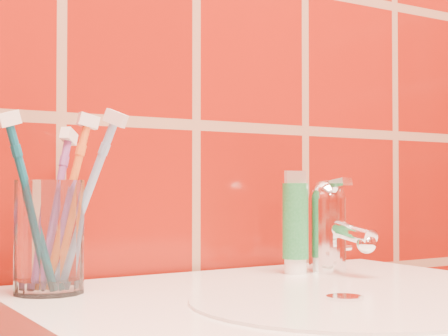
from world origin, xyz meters
TOP-DOWN VIEW (x-y plane):
  - glass_tumbler at (-0.23, 1.11)m, footprint 0.09×0.09m
  - toothpaste_tube at (0.09, 1.10)m, footprint 0.04×0.03m
  - faucet at (0.14, 1.09)m, footprint 0.05×0.11m
  - toothbrush_0 at (-0.19, 1.09)m, footprint 0.15×0.15m
  - toothbrush_1 at (-0.20, 1.12)m, footprint 0.08×0.07m
  - toothbrush_2 at (-0.21, 1.14)m, footprint 0.14×0.14m
  - toothbrush_3 at (-0.25, 1.10)m, footprint 0.10×0.09m

SIDE VIEW (x-z plane):
  - glass_tumbler at x=-0.23m, z-range 0.85..0.97m
  - toothpaste_tube at x=0.09m, z-range 0.85..0.98m
  - faucet at x=0.14m, z-range 0.85..0.97m
  - toothbrush_2 at x=-0.21m, z-range 0.84..1.03m
  - toothbrush_3 at x=-0.25m, z-range 0.85..1.04m
  - toothbrush_0 at x=-0.19m, z-range 0.84..1.05m
  - toothbrush_1 at x=-0.20m, z-range 0.85..1.04m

